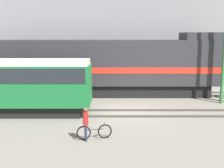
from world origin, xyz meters
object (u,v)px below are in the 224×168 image
at_px(streetcar, 12,84).
at_px(bicycle, 94,132).
at_px(freight_locomotive, 98,66).
at_px(person, 85,121).

distance_m(streetcar, bicycle, 7.18).
relative_size(freight_locomotive, bicycle, 11.77).
xyz_separation_m(freight_locomotive, bicycle, (0.34, -10.27, -2.08)).
distance_m(freight_locomotive, bicycle, 10.49).
distance_m(streetcar, person, 6.91).
bearing_deg(freight_locomotive, bicycle, -88.09).
relative_size(freight_locomotive, streetcar, 2.05).
bearing_deg(freight_locomotive, streetcar, -130.87).
xyz_separation_m(streetcar, bicycle, (5.46, -4.36, -1.64)).
relative_size(streetcar, bicycle, 5.75).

